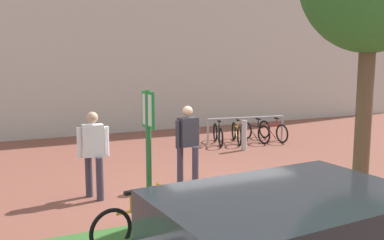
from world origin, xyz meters
TOP-DOWN VIEW (x-y plane):
  - ground_plane at (0.00, 0.00)m, footprint 60.00×60.00m
  - planter_strip at (-0.95, -1.85)m, footprint 7.00×1.10m
  - parking_sign_post at (-1.90, -1.85)m, footprint 0.08×0.36m
  - bike_at_sign at (-1.97, -1.71)m, footprint 1.66×0.48m
  - bike_rack_cluster at (3.52, 4.30)m, footprint 2.64×1.73m
  - bollard_steel at (2.83, 3.27)m, footprint 0.16×0.16m
  - person_suited_dark at (-0.10, 0.81)m, footprint 0.60×0.42m
  - person_shirt_blue at (-2.16, 0.70)m, footprint 0.61×0.46m

SIDE VIEW (x-z plane):
  - ground_plane at x=0.00m, z-range 0.00..0.00m
  - planter_strip at x=-0.95m, z-range 0.00..0.16m
  - bike_rack_cluster at x=3.52m, z-range -0.07..0.76m
  - bike_at_sign at x=-1.97m, z-range -0.08..0.78m
  - bollard_steel at x=2.83m, z-range 0.00..0.90m
  - person_suited_dark at x=-0.10m, z-range 0.12..1.84m
  - person_shirt_blue at x=-2.16m, z-range 0.12..1.84m
  - parking_sign_post at x=-1.90m, z-range 0.36..2.67m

